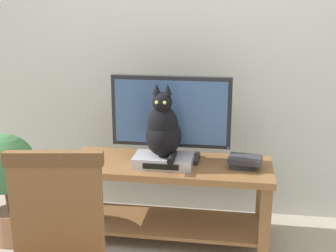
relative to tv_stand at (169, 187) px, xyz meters
name	(u,v)px	position (x,y,z in m)	size (l,w,h in m)	color
back_wall	(188,28)	(0.05, 0.54, 1.03)	(7.00, 0.12, 2.80)	#B7BCB2
tv_stand	(169,187)	(0.00, 0.00, 0.00)	(1.36, 0.51, 0.55)	brown
tv	(171,116)	(0.00, 0.08, 0.48)	(0.79, 0.20, 0.57)	black
media_box	(163,161)	(-0.03, -0.06, 0.21)	(0.38, 0.23, 0.07)	#ADADB2
cat	(163,129)	(-0.03, -0.07, 0.43)	(0.23, 0.30, 0.48)	black
book_stack	(244,161)	(0.49, 0.00, 0.21)	(0.23, 0.18, 0.07)	#2D2D33
potted_plant	(6,175)	(-1.06, -0.21, 0.11)	(0.40, 0.40, 0.76)	#9E6B4C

